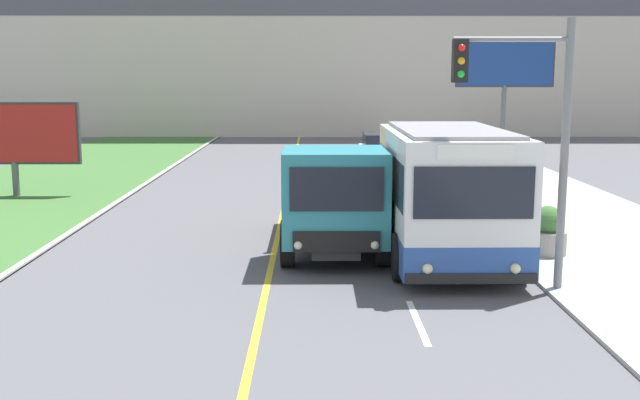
% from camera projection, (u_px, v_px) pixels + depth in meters
% --- Properties ---
extents(city_bus, '(2.73, 5.57, 3.06)m').
position_uv_depth(city_bus, '(447.00, 196.00, 16.78)').
color(city_bus, white).
rests_on(city_bus, ground_plane).
extents(dump_truck, '(2.42, 6.20, 2.59)m').
position_uv_depth(dump_truck, '(334.00, 202.00, 17.48)').
color(dump_truck, black).
rests_on(dump_truck, ground_plane).
extents(car_distant, '(1.80, 4.30, 1.45)m').
position_uv_depth(car_distant, '(380.00, 149.00, 36.04)').
color(car_distant, silver).
rests_on(car_distant, ground_plane).
extents(traffic_light_mast, '(2.28, 0.32, 5.27)m').
position_uv_depth(traffic_light_mast, '(530.00, 119.00, 14.19)').
color(traffic_light_mast, slate).
rests_on(traffic_light_mast, ground_plane).
extents(billboard_large, '(4.69, 0.24, 5.99)m').
position_uv_depth(billboard_large, '(505.00, 68.00, 35.62)').
color(billboard_large, '#59595B').
rests_on(billboard_large, ground_plane).
extents(billboard_small, '(4.66, 0.24, 3.30)m').
position_uv_depth(billboard_small, '(13.00, 135.00, 25.99)').
color(billboard_small, '#59595B').
rests_on(billboard_small, ground_plane).
extents(planter_round_near, '(0.89, 0.89, 1.15)m').
position_uv_depth(planter_round_near, '(547.00, 233.00, 17.40)').
color(planter_round_near, gray).
rests_on(planter_round_near, sidewalk_right).
extents(planter_round_second, '(0.92, 0.92, 1.12)m').
position_uv_depth(planter_round_second, '(499.00, 199.00, 22.31)').
color(planter_round_second, gray).
rests_on(planter_round_second, sidewalk_right).
extents(planter_round_third, '(0.88, 0.88, 1.10)m').
position_uv_depth(planter_round_third, '(464.00, 177.00, 27.23)').
color(planter_round_third, gray).
rests_on(planter_round_third, sidewalk_right).
extents(planter_round_far, '(0.88, 0.88, 1.13)m').
position_uv_depth(planter_round_far, '(442.00, 161.00, 32.14)').
color(planter_round_far, gray).
rests_on(planter_round_far, sidewalk_right).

